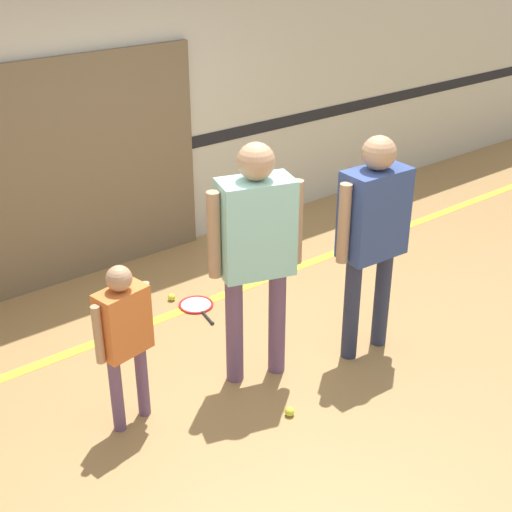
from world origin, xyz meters
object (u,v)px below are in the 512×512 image
object	(u,v)px
person_student_left	(124,330)
racket_spare_on_floor	(197,306)
tennis_ball_by_spare_racket	(171,297)
person_instructor	(256,240)
tennis_ball_near_instructor	(290,411)
person_student_right	(373,225)

from	to	relation	value
person_student_left	racket_spare_on_floor	size ratio (longest dim) A/B	2.21
tennis_ball_by_spare_racket	person_student_left	bearing A→B (deg)	-131.20
racket_spare_on_floor	person_instructor	bearing A→B (deg)	0.30
person_student_left	tennis_ball_near_instructor	bearing A→B (deg)	-45.47
person_instructor	tennis_ball_near_instructor	xyz separation A→B (m)	(-0.11, -0.52, -1.07)
person_student_left	tennis_ball_by_spare_racket	world-z (taller)	person_student_left
racket_spare_on_floor	tennis_ball_by_spare_racket	world-z (taller)	tennis_ball_by_spare_racket
tennis_ball_near_instructor	tennis_ball_by_spare_racket	xyz separation A→B (m)	(0.19, 1.83, 0.00)
person_student_left	tennis_ball_by_spare_racket	distance (m)	1.76
person_student_right	tennis_ball_near_instructor	world-z (taller)	person_student_right
person_student_right	tennis_ball_by_spare_racket	distance (m)	2.03
person_instructor	person_student_left	xyz separation A→B (m)	(-0.98, 0.09, -0.37)
tennis_ball_near_instructor	tennis_ball_by_spare_racket	bearing A→B (deg)	83.95
person_student_left	racket_spare_on_floor	bearing A→B (deg)	29.63
tennis_ball_near_instructor	person_student_left	bearing A→B (deg)	144.94
person_student_left	racket_spare_on_floor	xyz separation A→B (m)	(1.18, 0.99, -0.72)
tennis_ball_near_instructor	person_instructor	bearing A→B (deg)	77.78
person_instructor	tennis_ball_near_instructor	distance (m)	1.19
person_student_right	racket_spare_on_floor	distance (m)	1.83
person_instructor	racket_spare_on_floor	bearing A→B (deg)	97.15
racket_spare_on_floor	tennis_ball_near_instructor	distance (m)	1.63
person_student_left	person_student_right	world-z (taller)	person_student_right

